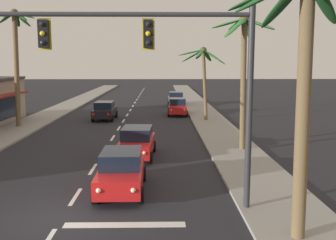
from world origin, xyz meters
name	(u,v)px	position (x,y,z in m)	size (l,w,h in m)	color
ground_plane	(62,218)	(0.00, 0.00, 0.00)	(220.00, 220.00, 0.00)	#232328
sidewalk_right	(212,124)	(7.80, 20.00, 0.07)	(3.20, 110.00, 0.14)	gray
sidewalk_left	(29,124)	(-7.80, 20.00, 0.07)	(3.20, 110.00, 0.14)	gray
lane_markings	(125,126)	(0.44, 19.34, 0.00)	(4.28, 86.64, 0.01)	silver
traffic_signal_mast	(156,58)	(3.23, 0.58, 5.42)	(10.90, 0.41, 7.61)	#2D2D33
sedan_lead_at_stop_bar	(121,171)	(1.76, 2.84, 0.85)	(1.98, 4.46, 1.68)	red
sedan_third_in_queue	(137,142)	(2.05, 8.65, 0.85)	(2.11, 4.51, 1.68)	red
sedan_oncoming_far	(105,110)	(-1.81, 23.17, 0.85)	(2.01, 4.48, 1.68)	black
sedan_parked_nearest_kerb	(177,106)	(5.09, 26.29, 0.85)	(2.05, 4.49, 1.68)	red
sedan_parked_mid_kerb	(176,99)	(5.25, 34.68, 0.85)	(1.99, 4.47, 1.68)	#4C515B
palm_left_second	(16,50)	(-8.06, 18.71, 6.26)	(3.38, 3.27, 9.41)	brown
palm_right_nearest	(305,56)	(7.40, -1.86, 5.47)	(4.55, 4.41, 7.90)	brown
palm_right_second	(244,53)	(8.21, 10.05, 5.80)	(3.84, 3.92, 8.01)	brown
palm_right_third	(203,65)	(7.17, 21.97, 5.05)	(4.37, 4.52, 6.63)	brown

